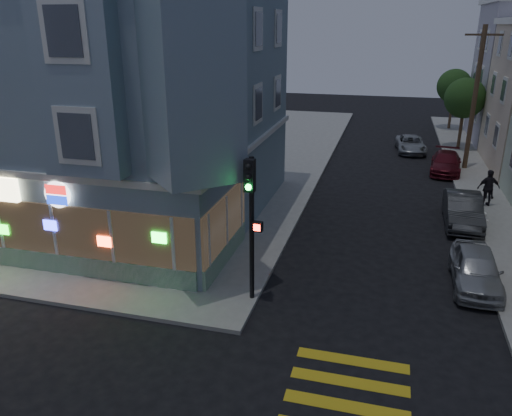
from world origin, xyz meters
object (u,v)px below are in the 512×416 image
at_px(parked_car_d, 411,144).
at_px(fire_hydrant, 483,219).
at_px(street_tree_near, 465,98).
at_px(parked_car_c, 446,163).
at_px(street_tree_far, 454,86).
at_px(pedestrian_a, 488,184).
at_px(traffic_signal, 251,207).
at_px(parked_car_a, 476,269).
at_px(parked_car_b, 463,210).
at_px(pedestrian_b, 489,188).
at_px(utility_pole, 475,97).

distance_m(parked_car_d, fire_hydrant, 15.41).
xyz_separation_m(street_tree_near, parked_car_c, (-1.50, -6.99, -3.28)).
bearing_deg(street_tree_near, street_tree_far, 90.00).
xyz_separation_m(parked_car_c, fire_hydrant, (0.87, -9.92, -0.10)).
height_order(pedestrian_a, traffic_signal, traffic_signal).
xyz_separation_m(traffic_signal, fire_hydrant, (8.75, 9.14, -3.02)).
distance_m(parked_car_a, fire_hydrant, 5.91).
xyz_separation_m(parked_car_a, parked_car_d, (-1.87, 20.92, -0.10)).
height_order(street_tree_near, pedestrian_a, street_tree_near).
height_order(street_tree_far, parked_car_b, street_tree_far).
bearing_deg(street_tree_far, fire_hydrant, -91.45).
bearing_deg(parked_car_a, traffic_signal, -155.70).
distance_m(parked_car_a, parked_car_c, 15.72).
distance_m(street_tree_near, traffic_signal, 27.68).
distance_m(street_tree_far, parked_car_c, 15.41).
relative_size(pedestrian_a, fire_hydrant, 2.00).
relative_size(pedestrian_a, pedestrian_b, 0.80).
height_order(pedestrian_a, parked_car_c, pedestrian_a).
distance_m(parked_car_b, parked_car_d, 14.73).
relative_size(street_tree_far, parked_car_d, 1.21).
xyz_separation_m(pedestrian_a, fire_hydrant, (-0.88, -4.70, -0.37)).
bearing_deg(parked_car_a, parked_car_b, 88.67).
bearing_deg(utility_pole, fire_hydrant, -92.25).
height_order(street_tree_far, fire_hydrant, street_tree_far).
distance_m(pedestrian_a, parked_car_c, 5.51).
bearing_deg(fire_hydrant, utility_pole, 87.75).
distance_m(pedestrian_b, parked_car_b, 3.20).
xyz_separation_m(utility_pole, traffic_signal, (-9.18, -20.04, -1.22)).
bearing_deg(fire_hydrant, street_tree_near, 87.87).
xyz_separation_m(street_tree_far, traffic_signal, (-9.38, -34.04, -0.36)).
distance_m(utility_pole, traffic_signal, 22.08).
distance_m(street_tree_far, parked_car_a, 30.92).
relative_size(pedestrian_a, parked_car_d, 0.36).
relative_size(parked_car_b, traffic_signal, 0.90).
xyz_separation_m(pedestrian_a, parked_car_a, (-1.98, -10.50, -0.22)).
xyz_separation_m(utility_pole, pedestrian_b, (0.22, -7.57, -3.68)).
bearing_deg(fire_hydrant, parked_car_b, 147.92).
distance_m(pedestrian_a, parked_car_d, 11.11).
relative_size(street_tree_near, parked_car_c, 1.17).
height_order(parked_car_b, parked_car_d, parked_car_b).
bearing_deg(utility_pole, traffic_signal, -114.61).
height_order(street_tree_near, parked_car_c, street_tree_near).
bearing_deg(parked_car_b, street_tree_far, 87.42).
bearing_deg(fire_hydrant, traffic_signal, -133.77).
height_order(pedestrian_a, fire_hydrant, pedestrian_a).
distance_m(street_tree_near, parked_car_c, 7.86).
relative_size(parked_car_c, traffic_signal, 0.89).
bearing_deg(parked_car_b, parked_car_a, -91.14).
bearing_deg(parked_car_c, parked_car_d, 117.72).
relative_size(street_tree_near, fire_hydrant, 6.83).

